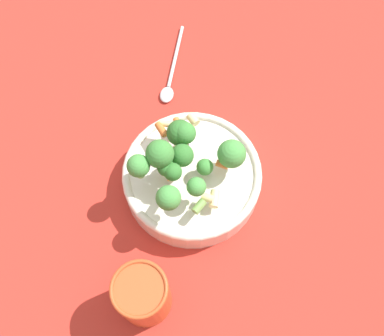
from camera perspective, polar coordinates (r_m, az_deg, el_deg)
name	(u,v)px	position (r m, az deg, el deg)	size (l,w,h in m)	color
ground_plane	(192,184)	(0.79, 0.00, -1.99)	(3.00, 3.00, 0.00)	#B72D23
bowl	(192,177)	(0.77, 0.00, -1.17)	(0.23, 0.23, 0.05)	silver
pasta_salad	(183,158)	(0.70, -1.14, 1.28)	(0.16, 0.18, 0.09)	#8CB766
cup	(143,295)	(0.68, -6.26, -15.72)	(0.08, 0.08, 0.12)	#CC4C23
spoon	(171,77)	(0.90, -2.71, 11.45)	(0.07, 0.18, 0.01)	silver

